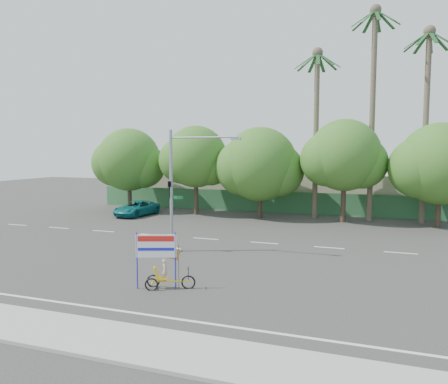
% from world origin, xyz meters
% --- Properties ---
extents(ground, '(120.00, 120.00, 0.00)m').
position_xyz_m(ground, '(0.00, 0.00, 0.00)').
color(ground, '#33302D').
rests_on(ground, ground).
extents(sidewalk_near, '(50.00, 2.40, 0.12)m').
position_xyz_m(sidewalk_near, '(0.00, -7.50, 0.06)').
color(sidewalk_near, gray).
rests_on(sidewalk_near, ground).
extents(fence, '(38.00, 0.08, 2.00)m').
position_xyz_m(fence, '(0.00, 21.50, 1.00)').
color(fence, '#336B3D').
rests_on(fence, ground).
extents(building_left, '(12.00, 8.00, 4.00)m').
position_xyz_m(building_left, '(-10.00, 26.00, 2.00)').
color(building_left, '#BAAE94').
rests_on(building_left, ground).
extents(building_right, '(14.00, 8.00, 3.60)m').
position_xyz_m(building_right, '(8.00, 26.00, 1.80)').
color(building_right, '#BAAE94').
rests_on(building_right, ground).
extents(tree_far_left, '(7.14, 6.00, 7.96)m').
position_xyz_m(tree_far_left, '(-14.05, 18.00, 4.76)').
color(tree_far_left, '#473828').
rests_on(tree_far_left, ground).
extents(tree_left, '(6.66, 5.60, 8.07)m').
position_xyz_m(tree_left, '(-7.05, 18.00, 5.06)').
color(tree_left, '#473828').
rests_on(tree_left, ground).
extents(tree_center, '(7.62, 6.40, 7.85)m').
position_xyz_m(tree_center, '(-1.05, 18.00, 4.47)').
color(tree_center, '#473828').
rests_on(tree_center, ground).
extents(tree_right, '(6.90, 5.80, 8.36)m').
position_xyz_m(tree_right, '(5.95, 18.00, 5.24)').
color(tree_right, '#473828').
rests_on(tree_right, ground).
extents(tree_far_right, '(7.38, 6.20, 7.94)m').
position_xyz_m(tree_far_right, '(12.95, 18.00, 4.64)').
color(tree_far_right, '#473828').
rests_on(tree_far_right, ground).
extents(palm_tall, '(3.73, 3.79, 17.45)m').
position_xyz_m(palm_tall, '(8.00, 19.50, 10.46)').
color(palm_tall, '#70604C').
rests_on(palm_tall, ground).
extents(palm_mid, '(3.73, 3.79, 15.45)m').
position_xyz_m(palm_mid, '(12.00, 19.50, 9.40)').
color(palm_mid, '#70604C').
rests_on(palm_mid, ground).
extents(palm_short, '(3.73, 3.79, 14.45)m').
position_xyz_m(palm_short, '(3.50, 19.50, 8.86)').
color(palm_short, '#70604C').
rests_on(palm_short, ground).
extents(traffic_signal, '(4.72, 1.10, 7.00)m').
position_xyz_m(traffic_signal, '(-2.20, 3.98, 2.92)').
color(traffic_signal, gray).
rests_on(traffic_signal, ground).
extents(trike_billboard, '(2.37, 1.08, 2.45)m').
position_xyz_m(trike_billboard, '(0.22, -2.36, 0.99)').
color(trike_billboard, black).
rests_on(trike_billboard, ground).
extents(pickup_truck, '(2.70, 5.01, 1.33)m').
position_xyz_m(pickup_truck, '(-11.72, 15.40, 0.67)').
color(pickup_truck, '#0F6A6E').
rests_on(pickup_truck, ground).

